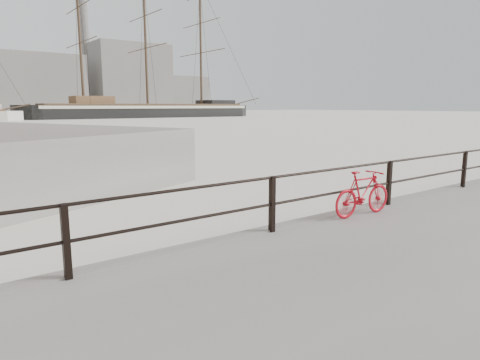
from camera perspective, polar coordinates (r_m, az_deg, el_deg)
ground at (r=10.44m, az=18.29°, el=-4.85°), size 400.00×400.00×0.00m
guardrail at (r=10.19m, az=19.24°, el=-0.38°), size 28.00×0.10×1.00m
bicycle at (r=9.01m, az=16.07°, el=-1.69°), size 1.56×0.33×0.94m
barque_black at (r=98.83m, az=-12.14°, el=8.16°), size 61.81×20.99×34.71m
industrial_west at (r=148.55m, az=-26.65°, el=11.32°), size 32.00×18.00×18.00m
industrial_mid at (r=163.73m, az=-14.68°, el=12.85°), size 26.00×20.00×24.00m
industrial_east at (r=178.09m, az=-8.27°, el=11.19°), size 20.00×16.00×14.00m
smokestack at (r=164.77m, az=-19.87°, el=16.07°), size 2.80×2.80×44.00m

